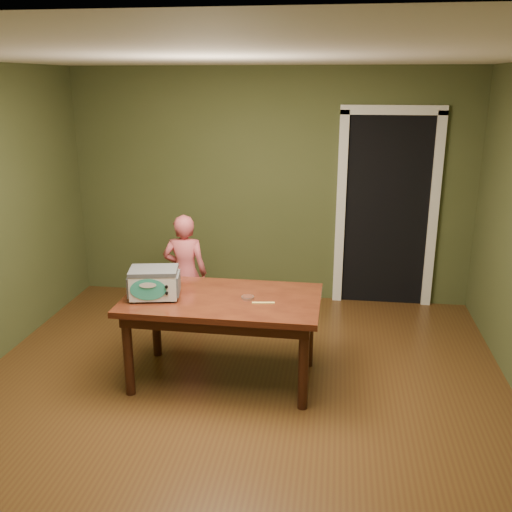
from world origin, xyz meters
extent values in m
plane|color=#503417|center=(0.00, 0.00, 0.00)|extent=(5.00, 5.00, 0.00)
cube|color=#444C28|center=(0.00, 2.50, 1.30)|extent=(4.50, 0.02, 2.60)
cube|color=#444C28|center=(0.00, -2.50, 1.30)|extent=(4.50, 0.02, 2.60)
cube|color=white|center=(0.00, 0.00, 2.60)|extent=(4.50, 5.00, 0.02)
cube|color=black|center=(1.30, 2.80, 1.05)|extent=(0.90, 0.60, 2.10)
cube|color=black|center=(1.30, 2.48, 1.05)|extent=(0.90, 0.02, 2.10)
cube|color=white|center=(0.80, 2.47, 1.05)|extent=(0.10, 0.06, 2.20)
cube|color=white|center=(1.80, 2.47, 1.05)|extent=(0.10, 0.06, 2.20)
cube|color=white|center=(1.30, 2.47, 2.15)|extent=(1.10, 0.06, 0.10)
cube|color=#39150C|center=(-0.15, 0.48, 0.72)|extent=(1.61, 0.92, 0.05)
cube|color=black|center=(-0.15, 0.48, 0.65)|extent=(1.49, 0.79, 0.10)
cylinder|color=black|center=(-0.85, 0.13, 0.35)|extent=(0.08, 0.08, 0.70)
cylinder|color=black|center=(-0.84, 0.83, 0.35)|extent=(0.08, 0.08, 0.70)
cylinder|color=black|center=(0.55, 0.12, 0.35)|extent=(0.08, 0.08, 0.70)
cylinder|color=black|center=(0.56, 0.82, 0.35)|extent=(0.08, 0.08, 0.70)
cylinder|color=#4C4F54|center=(-0.82, 0.25, 0.76)|extent=(0.03, 0.03, 0.02)
cylinder|color=#4C4F54|center=(-0.86, 0.45, 0.76)|extent=(0.03, 0.03, 0.02)
cylinder|color=#4C4F54|center=(-0.52, 0.31, 0.76)|extent=(0.03, 0.03, 0.02)
cylinder|color=#4C4F54|center=(-0.55, 0.51, 0.76)|extent=(0.03, 0.03, 0.02)
cube|color=silver|center=(-0.69, 0.38, 0.87)|extent=(0.42, 0.33, 0.21)
cube|color=#4C4F54|center=(-0.69, 0.38, 0.98)|extent=(0.43, 0.34, 0.03)
cube|color=#4C4F54|center=(-0.88, 0.35, 0.87)|extent=(0.06, 0.24, 0.16)
cube|color=#4C4F54|center=(-0.50, 0.42, 0.87)|extent=(0.06, 0.24, 0.16)
ellipsoid|color=teal|center=(-0.69, 0.24, 0.87)|extent=(0.28, 0.06, 0.18)
cylinder|color=black|center=(-0.55, 0.27, 0.90)|extent=(0.03, 0.02, 0.03)
cylinder|color=black|center=(-0.55, 0.27, 0.84)|extent=(0.02, 0.02, 0.02)
cylinder|color=silver|center=(0.07, 0.47, 0.76)|extent=(0.10, 0.10, 0.02)
cylinder|color=#53291B|center=(0.07, 0.47, 0.77)|extent=(0.09, 0.09, 0.01)
cube|color=#D6BA5D|center=(0.20, 0.39, 0.75)|extent=(0.18, 0.05, 0.01)
imported|color=#C75158|center=(-0.72, 1.44, 0.60)|extent=(0.45, 0.31, 1.20)
camera|label=1|loc=(0.74, -3.79, 2.45)|focal=40.00mm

